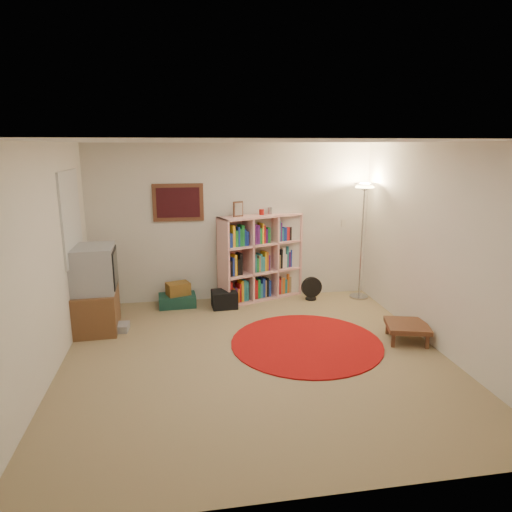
# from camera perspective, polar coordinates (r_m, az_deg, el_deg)

# --- Properties ---
(room) EXTENTS (4.54, 4.54, 2.54)m
(room) POSITION_cam_1_polar(r_m,az_deg,el_deg) (5.17, -0.69, 0.24)
(room) COLOR #907A54
(room) RESTS_ON ground
(bookshelf) EXTENTS (1.43, 0.88, 1.66)m
(bookshelf) POSITION_cam_1_polar(r_m,az_deg,el_deg) (7.40, 0.39, -0.32)
(bookshelf) COLOR #EEA79E
(bookshelf) RESTS_ON ground
(floor_lamp) EXTENTS (0.43, 0.43, 1.89)m
(floor_lamp) POSITION_cam_1_polar(r_m,az_deg,el_deg) (7.46, 13.33, 6.44)
(floor_lamp) COLOR #B3B2B7
(floor_lamp) RESTS_ON ground
(floor_fan) EXTENTS (0.34, 0.19, 0.38)m
(floor_fan) POSITION_cam_1_polar(r_m,az_deg,el_deg) (7.49, 6.95, -4.05)
(floor_fan) COLOR black
(floor_fan) RESTS_ON ground
(tv_stand) EXTENTS (0.60, 0.82, 1.16)m
(tv_stand) POSITION_cam_1_polar(r_m,az_deg,el_deg) (6.54, -19.45, -4.02)
(tv_stand) COLOR brown
(tv_stand) RESTS_ON ground
(dvd_box) EXTENTS (0.31, 0.26, 0.10)m
(dvd_box) POSITION_cam_1_polar(r_m,az_deg,el_deg) (6.56, -16.91, -8.53)
(dvd_box) COLOR #9B9B9F
(dvd_box) RESTS_ON ground
(suitcase) EXTENTS (0.59, 0.40, 0.18)m
(suitcase) POSITION_cam_1_polar(r_m,az_deg,el_deg) (7.29, -9.81, -5.49)
(suitcase) COLOR #153B30
(suitcase) RESTS_ON ground
(wicker_basket) EXTENTS (0.40, 0.34, 0.19)m
(wicker_basket) POSITION_cam_1_polar(r_m,az_deg,el_deg) (7.24, -9.71, -4.05)
(wicker_basket) COLOR brown
(wicker_basket) RESTS_ON suitcase
(duffel_bag) EXTENTS (0.40, 0.34, 0.27)m
(duffel_bag) POSITION_cam_1_polar(r_m,az_deg,el_deg) (7.13, -3.97, -5.40)
(duffel_bag) COLOR black
(duffel_bag) RESTS_ON ground
(paper_towel) EXTENTS (0.14, 0.14, 0.23)m
(paper_towel) POSITION_cam_1_polar(r_m,az_deg,el_deg) (7.35, -2.29, -4.96)
(paper_towel) COLOR white
(paper_towel) RESTS_ON ground
(red_rug) EXTENTS (1.93, 1.93, 0.02)m
(red_rug) POSITION_cam_1_polar(r_m,az_deg,el_deg) (5.95, 6.32, -10.73)
(red_rug) COLOR #930A0A
(red_rug) RESTS_ON ground
(side_table) EXTENTS (0.64, 0.64, 0.24)m
(side_table) POSITION_cam_1_polar(r_m,az_deg,el_deg) (6.23, 18.38, -8.35)
(side_table) COLOR #4E2A1B
(side_table) RESTS_ON ground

